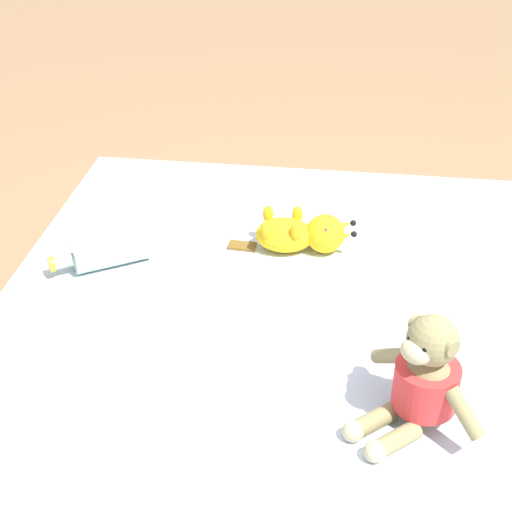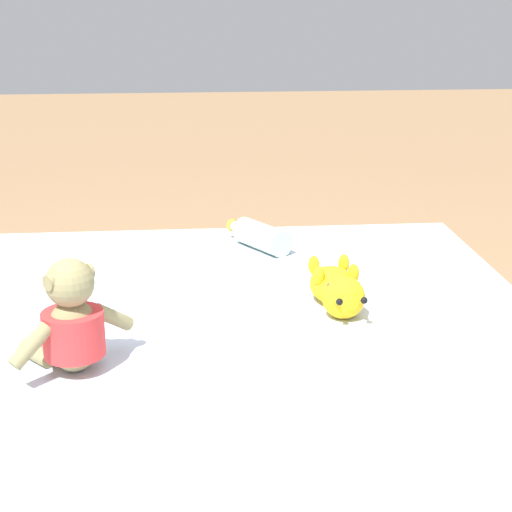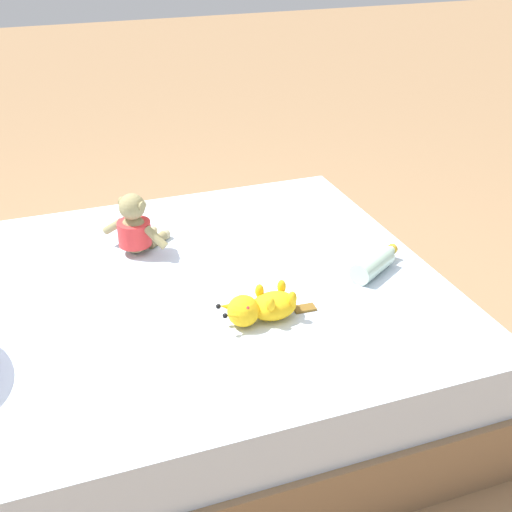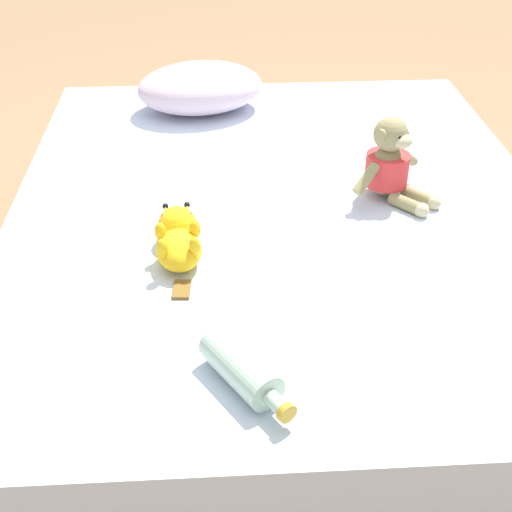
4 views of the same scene
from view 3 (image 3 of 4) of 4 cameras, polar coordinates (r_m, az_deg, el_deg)
ground_plane at (r=2.53m, az=-7.44°, el=-11.38°), size 16.00×16.00×0.00m
bed at (r=2.40m, az=-7.76°, el=-7.45°), size 1.56×1.95×0.44m
plush_monkey at (r=2.49m, az=-10.16°, el=2.37°), size 0.26×0.26×0.24m
plush_yellow_creature at (r=2.08m, az=0.42°, el=-4.38°), size 0.12×0.33×0.10m
glass_bottle at (r=2.37m, az=9.93°, el=-0.67°), size 0.18×0.24×0.08m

